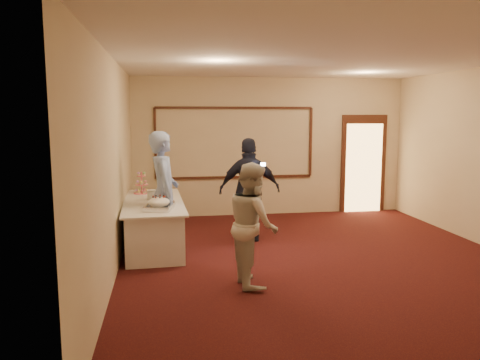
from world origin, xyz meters
The scene contains 14 objects.
floor centered at (0.00, 0.00, 0.00)m, with size 7.00×7.00×0.00m, color black.
room_walls centered at (0.00, 0.00, 2.03)m, with size 6.04×7.04×3.02m.
wall_molding centered at (-0.80, 3.47, 1.60)m, with size 3.45×0.04×1.55m.
doorway centered at (2.15, 3.45, 1.08)m, with size 1.05×0.07×2.20m.
buffet_table centered at (-2.51, 1.29, 0.39)m, with size 1.07×2.54×0.77m.
pavlova_tray centered at (-2.41, 0.56, 0.86)m, with size 0.48×0.61×0.20m.
cupcake_stand centered at (-2.74, 2.10, 0.93)m, with size 0.30×0.30×0.44m.
plate_stack_a centered at (-2.52, 1.44, 0.85)m, with size 0.20×0.20×0.16m.
plate_stack_b centered at (-2.31, 1.70, 0.85)m, with size 0.18×0.18×0.15m.
tart centered at (-2.29, 0.95, 0.80)m, with size 0.29×0.29×0.06m.
man centered at (-2.33, 0.89, 0.98)m, with size 0.71×0.47×1.95m, color #8199D3.
woman centered at (-1.19, -0.72, 0.80)m, with size 0.78×0.61×1.60m, color beige.
guest centered at (-0.86, 1.37, 0.90)m, with size 1.06×0.44×1.81m, color black.
camera_flash centered at (-0.68, 1.09, 1.38)m, with size 0.07×0.04×0.05m, color white.
Camera 1 is at (-2.30, -6.54, 2.21)m, focal length 35.00 mm.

